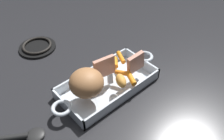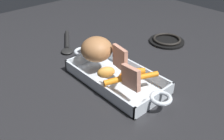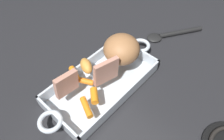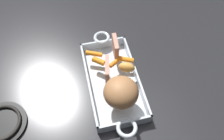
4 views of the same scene
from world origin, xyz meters
TOP-DOWN VIEW (x-y plane):
  - ground_plane at (0.00, 0.00)m, footprint 2.11×2.11m
  - roasting_dish at (0.00, 0.00)m, footprint 0.48×0.19m
  - pork_roast at (-0.10, -0.01)m, footprint 0.17×0.17m
  - roast_slice_thin at (0.11, -0.04)m, footprint 0.08×0.02m
  - roast_slice_outer at (-0.00, 0.02)m, footprint 0.09×0.03m
  - baby_carrot_center_left at (0.07, 0.04)m, footprint 0.05×0.05m
  - baby_carrot_short at (0.11, 0.05)m, footprint 0.04×0.07m
  - baby_carrot_northeast at (0.05, -0.02)m, footprint 0.04×0.05m
  - baby_carrot_long at (0.06, -0.06)m, footprint 0.04×0.07m
  - potato_halved at (0.01, -0.06)m, footprint 0.06×0.07m
  - stove_burner_rear at (-0.08, 0.42)m, footprint 0.17×0.17m
  - serving_spoon at (-0.37, 0.03)m, footprint 0.23×0.16m

SIDE VIEW (x-z plane):
  - ground_plane at x=0.00m, z-range 0.00..0.00m
  - serving_spoon at x=-0.37m, z-range 0.00..0.02m
  - stove_burner_rear at x=-0.08m, z-range 0.00..0.02m
  - roasting_dish at x=0.00m, z-range -0.01..0.04m
  - baby_carrot_northeast at x=0.05m, z-range 0.05..0.07m
  - baby_carrot_short at x=0.11m, z-range 0.05..0.07m
  - baby_carrot_long at x=0.06m, z-range 0.05..0.07m
  - baby_carrot_center_left at x=0.07m, z-range 0.05..0.07m
  - potato_halved at x=0.01m, z-range 0.05..0.09m
  - roast_slice_thin at x=0.11m, z-range 0.05..0.13m
  - roast_slice_outer at x=0.00m, z-range 0.05..0.14m
  - pork_roast at x=-0.10m, z-range 0.05..0.14m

